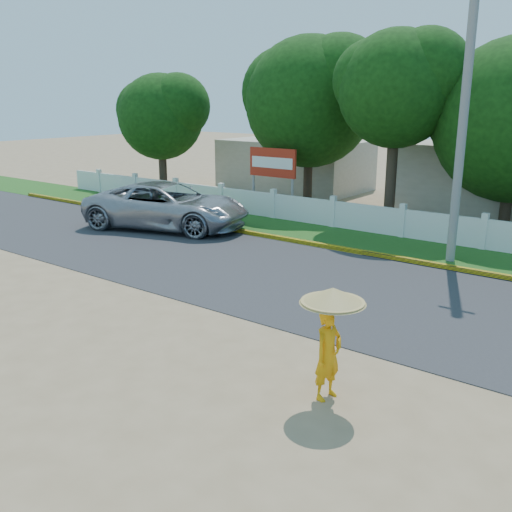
{
  "coord_description": "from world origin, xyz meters",
  "views": [
    {
      "loc": [
        8.33,
        -9.01,
        5.13
      ],
      "look_at": [
        0.0,
        2.0,
        1.3
      ],
      "focal_mm": 40.0,
      "sensor_mm": 36.0,
      "label": 1
    }
  ],
  "objects": [
    {
      "name": "vehicle",
      "position": [
        -8.29,
        6.99,
        0.93
      ],
      "size": [
        7.28,
        4.93,
        1.85
      ],
      "primitive_type": "imported",
      "rotation": [
        0.0,
        0.0,
        1.88
      ],
      "color": "#9D9EA4",
      "rests_on": "ground"
    },
    {
      "name": "road",
      "position": [
        0.0,
        4.5,
        0.01
      ],
      "size": [
        60.0,
        7.0,
        0.02
      ],
      "primitive_type": "cube",
      "color": "#38383A",
      "rests_on": "ground"
    },
    {
      "name": "curb",
      "position": [
        0.0,
        8.05,
        0.08
      ],
      "size": [
        40.0,
        0.18,
        0.16
      ],
      "primitive_type": "cube",
      "color": "yellow",
      "rests_on": "ground"
    },
    {
      "name": "fence",
      "position": [
        0.0,
        11.2,
        0.55
      ],
      "size": [
        40.0,
        0.1,
        1.1
      ],
      "primitive_type": "cube",
      "color": "silver",
      "rests_on": "ground"
    },
    {
      "name": "billboard",
      "position": [
        -6.84,
        12.3,
        2.14
      ],
      "size": [
        2.5,
        0.13,
        2.95
      ],
      "color": "gray",
      "rests_on": "ground"
    },
    {
      "name": "utility_pole",
      "position": [
        2.61,
        9.04,
        4.48
      ],
      "size": [
        0.28,
        0.28,
        8.97
      ],
      "primitive_type": "cylinder",
      "color": "gray",
      "rests_on": "ground"
    },
    {
      "name": "grass_verge",
      "position": [
        0.0,
        9.75,
        0.01
      ],
      "size": [
        60.0,
        3.5,
        0.03
      ],
      "primitive_type": "cube",
      "color": "#2D601E",
      "rests_on": "ground"
    },
    {
      "name": "ground",
      "position": [
        0.0,
        0.0,
        0.0
      ],
      "size": [
        120.0,
        120.0,
        0.0
      ],
      "primitive_type": "plane",
      "color": "#9E8460",
      "rests_on": "ground"
    },
    {
      "name": "monk_with_parasol",
      "position": [
        3.87,
        -1.0,
        1.34
      ],
      "size": [
        1.13,
        1.13,
        2.06
      ],
      "color": "orange",
      "rests_on": "ground"
    },
    {
      "name": "tree_row",
      "position": [
        1.24,
        14.34,
        4.75
      ],
      "size": [
        34.44,
        7.59,
        8.06
      ],
      "color": "#473828",
      "rests_on": "ground"
    },
    {
      "name": "building_far",
      "position": [
        -10.0,
        19.0,
        1.4
      ],
      "size": [
        8.0,
        5.0,
        2.8
      ],
      "primitive_type": "cube",
      "color": "#B7AD99",
      "rests_on": "ground"
    }
  ]
}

